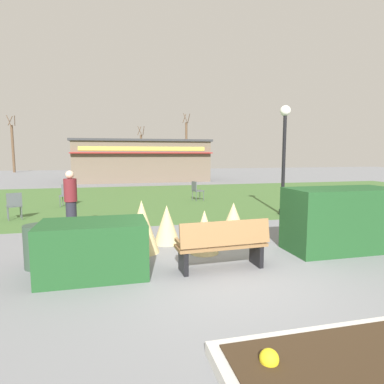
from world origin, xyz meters
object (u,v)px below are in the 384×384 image
at_px(trash_bin, 38,246).
at_px(tree_right_bg, 13,147).
at_px(cafe_chair_center, 14,204).
at_px(parked_car_west_slot, 112,168).
at_px(park_bench, 223,245).
at_px(lamppost_mid, 284,146).
at_px(tree_left_bg, 141,151).
at_px(tree_center_bg, 186,146).
at_px(cafe_chair_west, 196,189).
at_px(cafe_chair_east, 66,193).
at_px(food_kiosk, 141,160).
at_px(person_strolling, 71,201).

relative_size(trash_bin, tree_right_bg, 0.13).
relative_size(cafe_chair_center, parked_car_west_slot, 0.21).
xyz_separation_m(park_bench, lamppost_mid, (3.82, 4.69, 1.91)).
height_order(trash_bin, cafe_chair_center, cafe_chair_center).
distance_m(parked_car_west_slot, tree_left_bg, 8.21).
distance_m(trash_bin, tree_center_bg, 34.63).
xyz_separation_m(lamppost_mid, tree_right_bg, (-16.85, 30.74, 0.45)).
xyz_separation_m(cafe_chair_west, tree_right_bg, (-14.76, 26.70, 2.31)).
distance_m(trash_bin, cafe_chair_center, 5.27).
bearing_deg(park_bench, cafe_chair_center, 130.63).
bearing_deg(cafe_chair_east, food_kiosk, 71.66).
relative_size(lamppost_mid, tree_right_bg, 0.59).
relative_size(trash_bin, tree_left_bg, 0.15).
bearing_deg(person_strolling, tree_left_bg, 24.60).
distance_m(cafe_chair_east, cafe_chair_center, 2.84).
height_order(lamppost_mid, person_strolling, lamppost_mid).
distance_m(cafe_chair_center, tree_right_bg, 30.66).
bearing_deg(park_bench, tree_right_bg, 110.20).
bearing_deg(cafe_chair_east, park_bench, -65.73).
height_order(cafe_chair_west, tree_left_bg, tree_left_bg).
bearing_deg(park_bench, tree_center_bg, 78.51).
relative_size(parked_car_west_slot, tree_right_bg, 0.67).
xyz_separation_m(park_bench, cafe_chair_east, (-3.82, 8.46, 0.05)).
relative_size(trash_bin, cafe_chair_east, 0.92).
bearing_deg(cafe_chair_west, lamppost_mid, -62.63).
bearing_deg(tree_right_bg, cafe_chair_center, -74.90).
xyz_separation_m(lamppost_mid, tree_center_bg, (3.07, 29.23, 0.74)).
bearing_deg(person_strolling, food_kiosk, 21.63).
bearing_deg(person_strolling, tree_center_bg, 14.41).
xyz_separation_m(lamppost_mid, food_kiosk, (-3.58, 16.03, -0.78)).
relative_size(park_bench, parked_car_west_slot, 0.40).
bearing_deg(food_kiosk, tree_center_bg, 63.27).
height_order(park_bench, food_kiosk, food_kiosk).
xyz_separation_m(lamppost_mid, trash_bin, (-7.15, -3.75, -1.99)).
xyz_separation_m(cafe_chair_west, cafe_chair_center, (-6.80, -2.82, 0.00)).
bearing_deg(food_kiosk, cafe_chair_west, -82.94).
bearing_deg(tree_center_bg, food_kiosk, -116.73).
bearing_deg(food_kiosk, tree_left_bg, 85.24).
height_order(trash_bin, parked_car_west_slot, parked_car_west_slot).
height_order(lamppost_mid, tree_right_bg, tree_right_bg).
height_order(food_kiosk, tree_right_bg, tree_right_bg).
relative_size(park_bench, lamppost_mid, 0.46).
distance_m(cafe_chair_west, person_strolling, 6.93).
relative_size(cafe_chair_center, tree_center_bg, 0.13).
height_order(food_kiosk, cafe_chair_east, food_kiosk).
height_order(food_kiosk, cafe_chair_west, food_kiosk).
relative_size(trash_bin, tree_center_bg, 0.12).
relative_size(tree_left_bg, tree_right_bg, 0.87).
relative_size(cafe_chair_west, tree_left_bg, 0.16).
bearing_deg(lamppost_mid, cafe_chair_west, 117.37).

